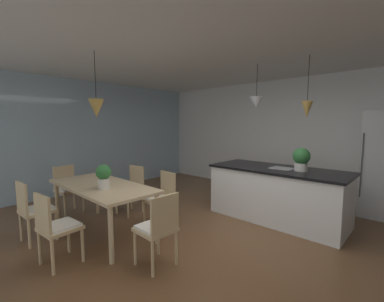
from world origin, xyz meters
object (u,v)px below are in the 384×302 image
object	(u,v)px
chair_near_right	(56,226)
kitchen_island	(277,193)
chair_window_end	(68,187)
chair_kitchen_end	(158,227)
chair_near_left	(34,209)
dining_table	(102,189)
chair_far_right	(162,197)
potted_plant_on_island	(301,158)
chair_far_left	(131,188)
potted_plant_on_table	(104,175)

from	to	relation	value
chair_near_right	kitchen_island	distance (m)	3.37
chair_window_end	kitchen_island	distance (m)	3.80
chair_kitchen_end	chair_window_end	bearing A→B (deg)	-179.93
chair_kitchen_end	chair_near_right	bearing A→B (deg)	-138.23
chair_near_left	kitchen_island	world-z (taller)	kitchen_island
dining_table	chair_window_end	xyz separation A→B (m)	(-1.32, -0.00, -0.20)
chair_near_left	chair_near_right	size ratio (longest dim) A/B	1.00
chair_far_right	potted_plant_on_island	bearing A→B (deg)	43.41
chair_kitchen_end	kitchen_island	xyz separation A→B (m)	(0.36, 2.34, -0.01)
kitchen_island	chair_near_left	bearing A→B (deg)	-123.87
chair_kitchen_end	dining_table	bearing A→B (deg)	179.94
potted_plant_on_island	chair_far_right	bearing A→B (deg)	-136.59
chair_near_right	chair_window_end	world-z (taller)	same
chair_far_right	chair_near_right	xyz separation A→B (m)	(0.00, -1.59, 0.00)
chair_far_left	chair_near_right	distance (m)	1.81
dining_table	chair_near_right	size ratio (longest dim) A/B	2.18
potted_plant_on_island	potted_plant_on_table	size ratio (longest dim) A/B	1.09
chair_window_end	kitchen_island	world-z (taller)	kitchen_island
chair_near_left	chair_far_right	world-z (taller)	same
chair_near_left	kitchen_island	xyz separation A→B (m)	(2.10, 3.13, -0.01)
chair_far_left	kitchen_island	size ratio (longest dim) A/B	0.39
dining_table	chair_far_left	world-z (taller)	chair_far_left
chair_far_right	chair_kitchen_end	bearing A→B (deg)	-41.86
chair_near_left	potted_plant_on_table	xyz separation A→B (m)	(0.68, 0.70, 0.46)
dining_table	chair_near_right	xyz separation A→B (m)	(0.43, -0.79, -0.20)
dining_table	potted_plant_on_table	bearing A→B (deg)	-20.00
chair_far_right	chair_near_right	bearing A→B (deg)	-90.00
chair_far_right	chair_window_end	distance (m)	1.93
chair_window_end	potted_plant_on_table	bearing A→B (deg)	-3.22
chair_near_left	chair_window_end	distance (m)	1.19
chair_near_left	kitchen_island	distance (m)	3.77
chair_far_left	chair_window_end	bearing A→B (deg)	-138.01
chair_near_left	chair_far_right	distance (m)	1.80
chair_kitchen_end	chair_far_right	bearing A→B (deg)	138.14
chair_near_right	potted_plant_on_island	world-z (taller)	potted_plant_on_island
chair_far_right	chair_window_end	world-z (taller)	same
chair_far_left	chair_window_end	world-z (taller)	same
chair_far_left	chair_kitchen_end	world-z (taller)	same
chair_far_right	potted_plant_on_island	distance (m)	2.33
chair_far_right	kitchen_island	bearing A→B (deg)	51.09
potted_plant_on_table	chair_window_end	bearing A→B (deg)	176.78
chair_far_left	chair_near_left	bearing A→B (deg)	-89.73
kitchen_island	potted_plant_on_table	distance (m)	2.85
potted_plant_on_table	chair_far_right	bearing A→B (deg)	78.78
chair_kitchen_end	chair_near_left	bearing A→B (deg)	-155.56
chair_window_end	kitchen_island	size ratio (longest dim) A/B	0.39
chair_near_left	chair_near_right	bearing A→B (deg)	0.01
chair_far_right	chair_kitchen_end	xyz separation A→B (m)	(0.89, -0.80, 0.00)
chair_near_left	chair_window_end	world-z (taller)	same
potted_plant_on_island	potted_plant_on_table	world-z (taller)	potted_plant_on_island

